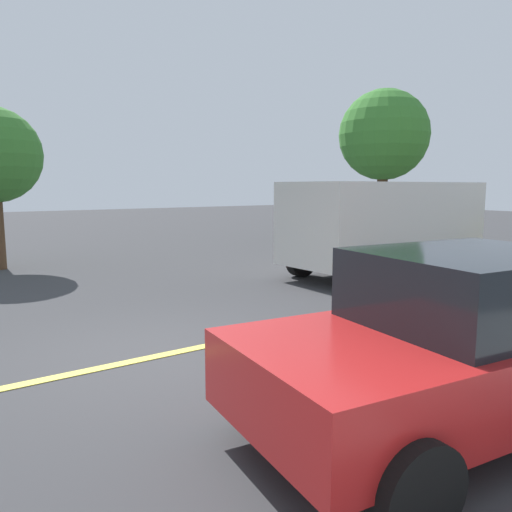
{
  "coord_description": "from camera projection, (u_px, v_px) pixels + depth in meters",
  "views": [
    {
      "loc": [
        -2.36,
        -5.56,
        2.1
      ],
      "look_at": [
        1.36,
        -0.28,
        1.19
      ],
      "focal_mm": 34.8,
      "sensor_mm": 36.0,
      "label": 1
    }
  ],
  "objects": [
    {
      "name": "ground_plane",
      "position": [
        154.0,
        357.0,
        6.14
      ],
      "size": [
        80.0,
        80.0,
        0.0
      ],
      "primitive_type": "plane",
      "color": "#38383A"
    },
    {
      "name": "white_van",
      "position": [
        386.0,
        222.0,
        11.78
      ],
      "size": [
        5.25,
        2.37,
        2.2
      ],
      "color": "silver",
      "rests_on": "ground_plane"
    },
    {
      "name": "car_red_approaching",
      "position": [
        460.0,
        340.0,
        4.28
      ],
      "size": [
        4.1,
        2.38,
        1.55
      ],
      "color": "red",
      "rests_on": "ground_plane"
    },
    {
      "name": "tree_centre_verge",
      "position": [
        384.0,
        136.0,
        18.67
      ],
      "size": [
        3.38,
        3.38,
        5.72
      ],
      "color": "#513823",
      "rests_on": "ground_plane"
    },
    {
      "name": "lane_marking_centre",
      "position": [
        331.0,
        320.0,
        7.85
      ],
      "size": [
        28.0,
        0.16,
        0.01
      ],
      "primitive_type": "cube",
      "color": "#E0D14C"
    }
  ]
}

